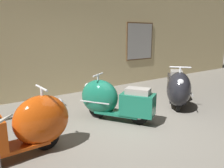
{
  "coord_description": "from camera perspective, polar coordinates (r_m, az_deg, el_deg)",
  "views": [
    {
      "loc": [
        -2.68,
        -2.86,
        1.79
      ],
      "look_at": [
        -0.05,
        0.77,
        0.78
      ],
      "focal_mm": 36.04,
      "sensor_mm": 36.0,
      "label": 1
    }
  ],
  "objects": [
    {
      "name": "scooter_0",
      "position": [
        3.59,
        -21.44,
        -9.98
      ],
      "size": [
        1.67,
        0.55,
        1.02
      ],
      "rotation": [
        0.0,
        0.0,
        0.02
      ],
      "color": "black",
      "rests_on": "ground"
    },
    {
      "name": "showroom_back_wall",
      "position": [
        6.8,
        -12.89,
        13.4
      ],
      "size": [
        18.0,
        0.24,
        3.83
      ],
      "color": "#CCB784",
      "rests_on": "ground"
    },
    {
      "name": "scooter_1",
      "position": [
        4.71,
        -0.33,
        -3.99
      ],
      "size": [
        1.21,
        1.59,
        0.97
      ],
      "rotation": [
        0.0,
        0.0,
        2.12
      ],
      "color": "black",
      "rests_on": "ground"
    },
    {
      "name": "scooter_2",
      "position": [
        5.77,
        16.32,
        -0.94
      ],
      "size": [
        1.61,
        1.53,
        1.06
      ],
      "rotation": [
        0.0,
        0.0,
        -2.4
      ],
      "color": "black",
      "rests_on": "ground"
    },
    {
      "name": "ground_plane",
      "position": [
        4.31,
        6.71,
        -11.96
      ],
      "size": [
        60.0,
        60.0,
        0.0
      ],
      "primitive_type": "plane",
      "color": "slate"
    }
  ]
}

